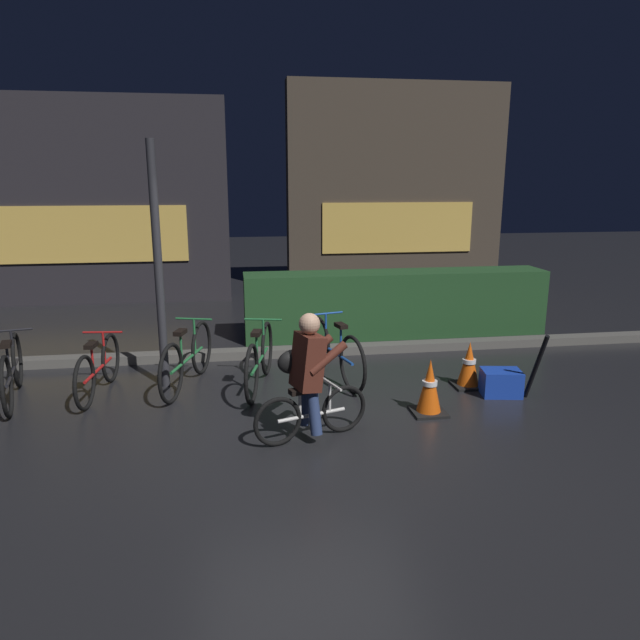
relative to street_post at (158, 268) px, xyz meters
name	(u,v)px	position (x,y,z in m)	size (l,w,h in m)	color
ground_plane	(310,416)	(1.61, -1.20, -1.44)	(40.00, 40.00, 0.00)	black
sidewalk_curb	(289,352)	(1.61, 1.00, -1.38)	(12.00, 0.24, 0.12)	#56544F
hedge_row	(396,304)	(3.41, 1.90, -0.93)	(4.80, 0.70, 1.03)	#214723
storefront_left	(87,203)	(-1.94, 5.30, 0.56)	(5.48, 0.54, 4.02)	#262328
storefront_right	(396,189)	(4.51, 6.00, 0.79)	(4.87, 0.54, 4.49)	#42382D
street_post	(158,268)	(0.00, 0.00, 0.00)	(0.10, 0.10, 2.88)	#2D2D33
parked_bike_leftmost	(12,371)	(-1.64, -0.24, -1.09)	(0.49, 1.63, 0.76)	black
parked_bike_left_mid	(98,368)	(-0.72, -0.19, -1.12)	(0.46, 1.50, 0.70)	black
parked_bike_center_left	(187,358)	(0.28, -0.08, -1.08)	(0.56, 1.65, 0.79)	black
parked_bike_center_right	(260,359)	(1.13, -0.24, -1.08)	(0.50, 1.68, 0.79)	black
parked_bike_right_mid	(335,351)	(2.07, -0.07, -1.08)	(0.52, 1.69, 0.79)	black
traffic_cone_near	(430,388)	(2.88, -1.30, -1.15)	(0.36, 0.36, 0.60)	black
traffic_cone_far	(469,365)	(3.62, -0.57, -1.17)	(0.36, 0.36, 0.56)	black
blue_crate	(501,383)	(3.88, -0.90, -1.29)	(0.44, 0.32, 0.30)	#193DB7
cyclist	(308,376)	(1.52, -1.71, -0.81)	(1.14, 0.50, 1.25)	black
closed_umbrella	(536,367)	(4.16, -1.15, -1.03)	(0.05, 0.05, 0.85)	black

